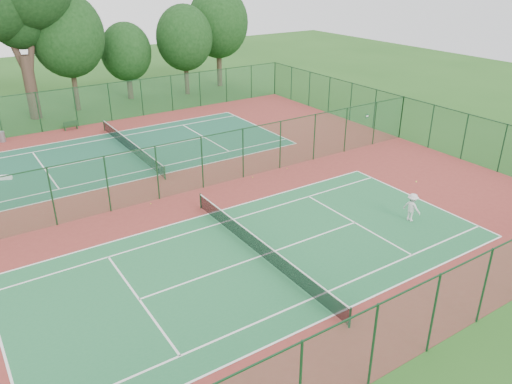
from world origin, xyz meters
TOP-DOWN VIEW (x-y plane):
  - ground at (0.00, 0.00)m, footprint 120.00×120.00m
  - red_pad at (0.00, 0.00)m, footprint 40.00×36.00m
  - court_near at (0.00, -9.00)m, footprint 23.77×10.97m
  - court_far at (0.00, 9.00)m, footprint 23.77×10.97m
  - fence_north at (0.00, 18.00)m, footprint 40.00×0.09m
  - fence_south at (0.00, -18.00)m, footprint 40.00×0.09m
  - fence_east at (20.00, 0.00)m, footprint 0.09×36.00m
  - fence_divider at (0.00, 0.00)m, footprint 40.00×0.09m
  - tennis_net_near at (0.00, -9.00)m, footprint 0.10×12.90m
  - tennis_net_far at (0.00, 9.00)m, footprint 0.10×12.90m
  - player_near at (9.22, -10.54)m, footprint 0.76×1.15m
  - trash_bin at (-7.88, 17.09)m, footprint 0.49×0.49m
  - bench at (-2.35, 17.28)m, footprint 1.29×0.38m
  - kit_bag at (-8.97, 8.52)m, footprint 0.81×0.57m
  - stray_ball_a at (5.10, -0.42)m, footprint 0.07×0.07m
  - stray_ball_b at (8.01, -0.44)m, footprint 0.06×0.06m
  - stray_ball_c at (-2.30, -0.42)m, footprint 0.07×0.07m
  - big_tree at (-4.01, 22.89)m, footprint 9.38×6.87m
  - evergreen_row at (0.50, 24.25)m, footprint 39.00×5.00m

SIDE VIEW (x-z plane):
  - ground at x=0.00m, z-range 0.00..0.00m
  - evergreen_row at x=0.50m, z-range -6.00..6.00m
  - red_pad at x=0.00m, z-range 0.00..0.01m
  - court_near at x=0.00m, z-range 0.01..0.02m
  - court_far at x=0.00m, z-range 0.01..0.02m
  - stray_ball_b at x=8.01m, z-range 0.01..0.07m
  - stray_ball_c at x=-2.30m, z-range 0.01..0.08m
  - stray_ball_a at x=5.10m, z-range 0.01..0.08m
  - kit_bag at x=-8.97m, z-range 0.01..0.29m
  - bench at x=-2.35m, z-range 0.02..0.81m
  - trash_bin at x=-7.88m, z-range 0.01..0.87m
  - tennis_net_near at x=0.00m, z-range 0.06..1.03m
  - tennis_net_far at x=0.00m, z-range 0.06..1.03m
  - player_near at x=9.22m, z-range 0.02..1.68m
  - fence_east at x=20.00m, z-range 0.01..3.51m
  - fence_north at x=0.00m, z-range 0.01..3.51m
  - fence_south at x=0.00m, z-range 0.01..3.51m
  - fence_divider at x=0.00m, z-range 0.01..3.51m
  - big_tree at x=-4.01m, z-range 3.00..17.41m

